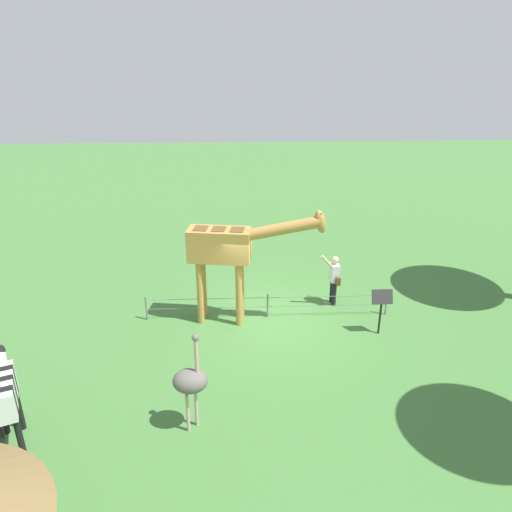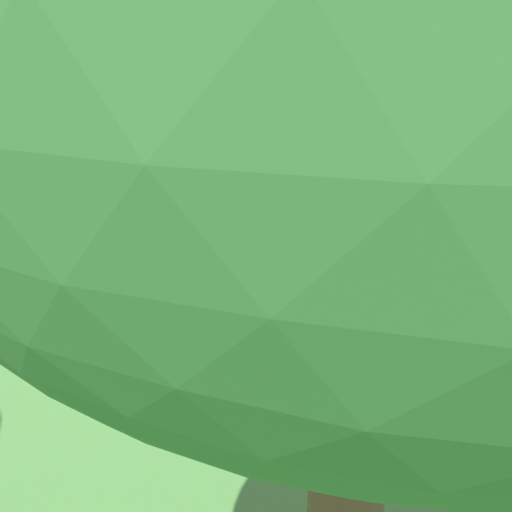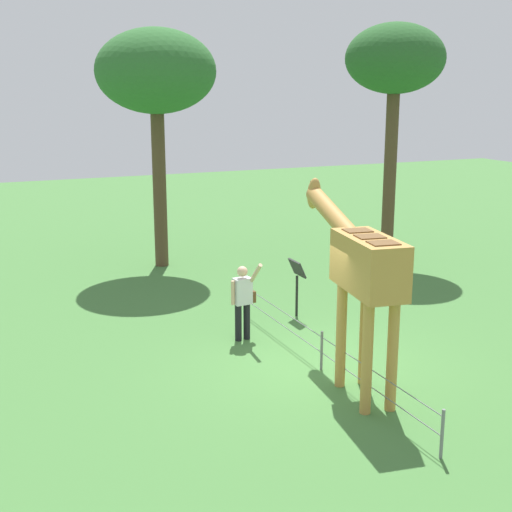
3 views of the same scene
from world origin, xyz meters
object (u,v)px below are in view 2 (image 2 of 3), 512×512
at_px(zebra, 35,195).
at_px(info_sign, 146,344).
at_px(giraffe, 193,196).
at_px(shade_hut_far, 113,112).
at_px(ostrich, 9,236).
at_px(tree_northeast, 380,87).
at_px(visitor, 246,312).

bearing_deg(zebra, info_sign, 23.62).
bearing_deg(giraffe, shade_hut_far, -163.62).
distance_m(zebra, ostrich, 3.54).
distance_m(giraffe, info_sign, 4.33).
bearing_deg(ostrich, shade_hut_far, 168.68).
distance_m(zebra, shade_hut_far, 5.37).
height_order(giraffe, zebra, giraffe).
relative_size(tree_northeast, info_sign, 5.10).
relative_size(giraffe, visitor, 2.20).
height_order(ostrich, shade_hut_far, shade_hut_far).
bearing_deg(shade_hut_far, info_sign, 7.74).
xyz_separation_m(giraffe, info_sign, (4.04, -0.88, -1.27)).
distance_m(shade_hut_far, info_sign, 13.36).
distance_m(giraffe, ostrich, 4.51).
bearing_deg(shade_hut_far, tree_northeast, 9.89).
bearing_deg(zebra, ostrich, 3.59).
distance_m(visitor, shade_hut_far, 12.80).
bearing_deg(giraffe, visitor, 15.37).
xyz_separation_m(giraffe, zebra, (-4.32, -4.54, -1.05)).
bearing_deg(tree_northeast, shade_hut_far, -170.11).
xyz_separation_m(visitor, tree_northeast, (6.74, -0.22, 4.57)).
relative_size(visitor, tree_northeast, 0.26).
bearing_deg(giraffe, info_sign, -12.30).
bearing_deg(zebra, visitor, 36.03).
bearing_deg(visitor, shade_hut_far, -163.88).
bearing_deg(ostrich, zebra, -176.41).
relative_size(visitor, shade_hut_far, 0.51).
xyz_separation_m(zebra, ostrich, (3.53, 0.22, 0.01)).
distance_m(giraffe, zebra, 6.36).
bearing_deg(visitor, ostrich, -126.91).
relative_size(visitor, zebra, 0.96).
height_order(tree_northeast, info_sign, tree_northeast).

